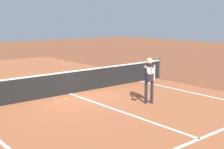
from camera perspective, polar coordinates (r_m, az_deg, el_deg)
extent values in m
plane|color=brown|center=(13.10, -7.77, -3.53)|extent=(60.00, 60.00, 0.00)
cube|color=#9E5433|center=(13.10, -7.77, -3.53)|extent=(10.62, 24.40, 0.00)
cube|color=white|center=(8.59, 15.86, -11.35)|extent=(8.22, 0.10, 0.01)
cube|color=white|center=(10.61, 1.45, -6.75)|extent=(0.10, 6.40, 0.01)
cylinder|color=#33383D|center=(16.53, 8.75, 1.22)|extent=(0.09, 0.09, 1.07)
cube|color=black|center=(13.00, -7.82, -1.59)|extent=(11.10, 0.02, 0.91)
cube|color=white|center=(12.91, -7.87, 0.50)|extent=(11.10, 0.03, 0.05)
cylinder|color=black|center=(11.56, 7.37, -3.25)|extent=(0.11, 0.11, 0.84)
cylinder|color=black|center=(11.51, 6.30, -3.29)|extent=(0.11, 0.11, 0.84)
cylinder|color=black|center=(11.38, 6.91, 0.25)|extent=(0.32, 0.32, 0.59)
sphere|color=beige|center=(11.31, 6.96, 2.51)|extent=(0.23, 0.23, 0.23)
cylinder|color=beige|center=(11.42, 7.75, 0.30)|extent=(0.08, 0.08, 0.57)
cylinder|color=beige|center=(11.03, 6.40, 1.23)|extent=(0.39, 0.52, 0.08)
cylinder|color=black|center=(10.65, 6.85, 0.89)|extent=(0.15, 0.20, 0.03)
torus|color=red|center=(10.42, 7.14, 0.68)|extent=(0.17, 0.25, 0.28)
cylinder|color=silver|center=(10.42, 7.14, 0.68)|extent=(0.21, 0.14, 0.25)
sphere|color=#CCE033|center=(12.15, -8.50, -4.50)|extent=(0.07, 0.07, 0.07)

